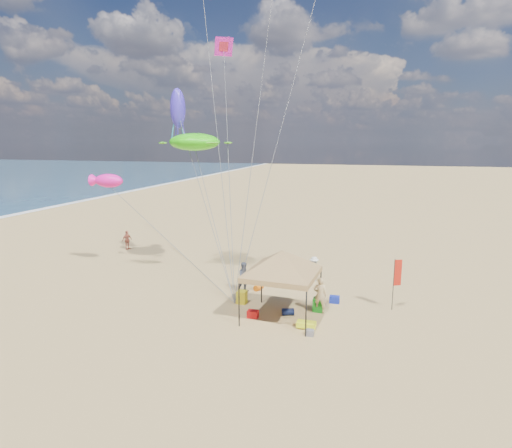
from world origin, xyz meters
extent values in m
plane|color=tan|center=(0.00, 0.00, 0.00)|extent=(280.00, 280.00, 0.00)
cylinder|color=black|center=(0.85, 1.12, 1.09)|extent=(0.07, 0.07, 2.17)
cylinder|color=black|center=(4.10, 0.89, 1.09)|extent=(0.07, 0.07, 2.17)
cylinder|color=black|center=(0.63, -2.13, 1.09)|extent=(0.07, 0.07, 2.17)
cylinder|color=black|center=(3.88, -2.36, 1.09)|extent=(0.07, 0.07, 2.17)
cube|color=#9A7645|center=(2.37, -0.62, 2.30)|extent=(3.58, 3.58, 0.26)
pyramid|color=#9A7645|center=(2.37, -0.62, 3.52)|extent=(6.57, 6.57, 1.09)
cylinder|color=black|center=(7.74, 1.99, 1.39)|extent=(0.04, 0.04, 2.78)
cube|color=#B51B0E|center=(7.92, 2.07, 2.03)|extent=(0.38, 0.19, 1.39)
cube|color=red|center=(0.98, -1.00, 0.19)|extent=(0.54, 0.38, 0.38)
cube|color=#122299|center=(4.73, 2.16, 0.19)|extent=(0.54, 0.38, 0.38)
cylinder|color=black|center=(2.61, -0.20, 0.18)|extent=(0.69, 0.54, 0.36)
cylinder|color=#CE5F0B|center=(0.18, 2.94, 0.18)|extent=(0.54, 0.69, 0.36)
cube|color=#167A16|center=(4.01, 0.75, 0.35)|extent=(0.50, 0.50, 0.70)
cube|color=yellow|center=(-0.15, 0.70, 0.35)|extent=(0.50, 0.50, 0.70)
cube|color=slate|center=(4.06, -2.20, 0.14)|extent=(0.34, 0.30, 0.28)
cube|color=#EDFF1C|center=(3.77, -1.49, 0.20)|extent=(0.90, 0.50, 0.24)
imported|color=tan|center=(4.12, 0.60, 0.94)|extent=(0.71, 0.49, 1.88)
imported|color=#3B4151|center=(-0.55, 2.47, 0.89)|extent=(1.10, 1.07, 1.79)
imported|color=silver|center=(3.09, 5.49, 0.80)|extent=(1.17, 0.91, 1.60)
imported|color=#AC5742|center=(-12.76, 9.30, 0.78)|extent=(0.65, 0.99, 1.57)
ellipsoid|color=#2DD70C|center=(-4.60, 4.93, 8.67)|extent=(3.63, 3.07, 1.09)
ellipsoid|color=#FF15A1|center=(-10.21, 3.75, 6.19)|extent=(2.24, 1.60, 0.90)
ellipsoid|color=#3C2BC7|center=(-6.08, 5.76, 10.80)|extent=(1.21, 1.21, 2.57)
cube|color=#E41FC2|center=(-4.58, 10.50, 15.44)|extent=(1.44, 1.21, 1.21)
camera|label=1|loc=(6.65, -20.23, 8.76)|focal=29.81mm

